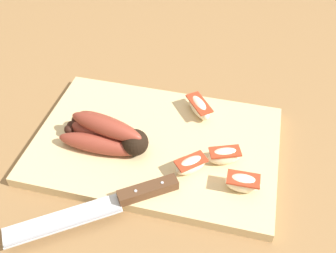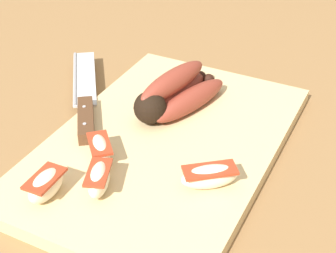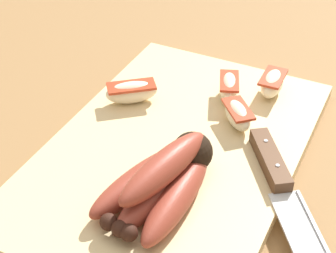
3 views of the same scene
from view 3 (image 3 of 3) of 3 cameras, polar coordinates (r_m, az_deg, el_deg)
The scene contains 8 objects.
ground_plane at distance 0.70m, azimuth 1.24°, elevation -2.53°, with size 6.00×6.00×0.00m, color olive.
cutting_board at distance 0.68m, azimuth 0.93°, elevation -2.90°, with size 0.45×0.29×0.02m, color #DBBC84.
banana_bunch at distance 0.60m, azimuth -0.36°, elevation -5.65°, with size 0.16×0.10×0.06m.
chefs_knife at distance 0.63m, azimuth 11.95°, elevation -6.33°, with size 0.25×0.18×0.02m.
apple_wedge_near at distance 0.76m, azimuth 6.34°, elevation 4.08°, with size 0.06×0.04×0.03m.
apple_wedge_middle at distance 0.71m, azimuth 7.25°, elevation 1.22°, with size 0.06×0.06×0.03m.
apple_wedge_far at distance 0.75m, azimuth -3.80°, elevation 3.62°, with size 0.06×0.07×0.03m.
apple_wedge_extra at distance 0.78m, azimuth 10.77°, elevation 4.44°, with size 0.06×0.03×0.03m.
Camera 3 is at (0.49, 0.22, 0.45)m, focal length 58.73 mm.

